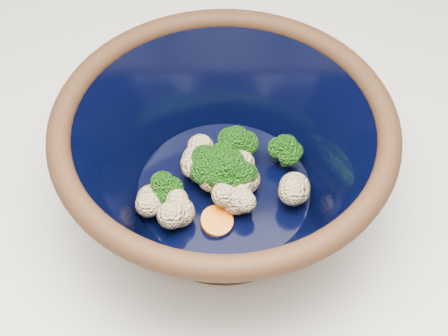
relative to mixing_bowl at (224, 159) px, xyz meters
name	(u,v)px	position (x,y,z in m)	size (l,w,h in m)	color
mixing_bowl	(224,159)	(0.00, 0.00, 0.00)	(0.39, 0.39, 0.14)	black
vegetable_pile	(223,172)	(0.00, 0.00, -0.02)	(0.17, 0.11, 0.06)	#608442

